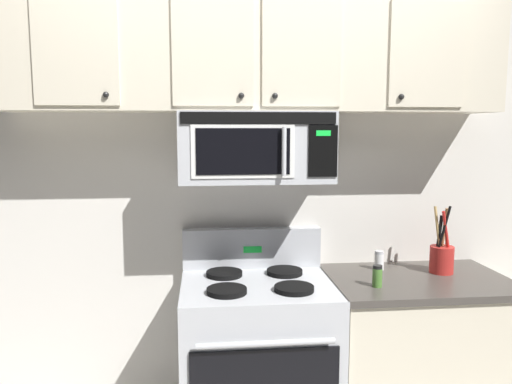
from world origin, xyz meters
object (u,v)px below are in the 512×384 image
object	(u,v)px
salt_shaker	(379,260)
stove_range	(257,364)
spice_jar	(377,276)
over_range_microwave	(255,147)
utensil_crock_red	(442,256)

from	to	relation	value
salt_shaker	stove_range	bearing A→B (deg)	-166.57
stove_range	salt_shaker	distance (m)	0.86
salt_shaker	spice_jar	world-z (taller)	spice_jar
stove_range	spice_jar	bearing A→B (deg)	-12.20
stove_range	spice_jar	size ratio (longest dim) A/B	10.43
salt_shaker	spice_jar	xyz separation A→B (m)	(-0.11, -0.29, 0.00)
salt_shaker	spice_jar	distance (m)	0.31
over_range_microwave	spice_jar	world-z (taller)	over_range_microwave
utensil_crock_red	spice_jar	xyz separation A→B (m)	(-0.42, -0.20, -0.04)
salt_shaker	spice_jar	size ratio (longest dim) A/B	0.97
over_range_microwave	salt_shaker	world-z (taller)	over_range_microwave
utensil_crock_red	spice_jar	size ratio (longest dim) A/B	3.43
stove_range	over_range_microwave	xyz separation A→B (m)	(-0.00, 0.12, 1.11)
stove_range	over_range_microwave	world-z (taller)	over_range_microwave
stove_range	utensil_crock_red	distance (m)	1.13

